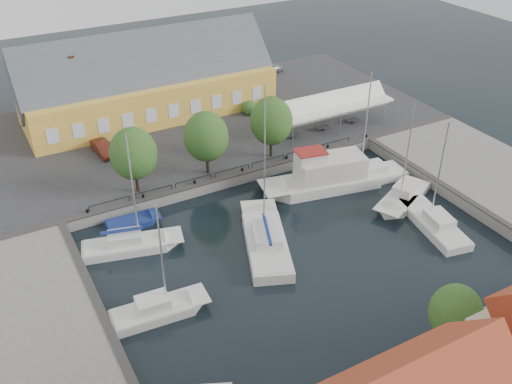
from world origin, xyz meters
The scene contains 18 objects.
ground centered at (0.00, 0.00, 0.00)m, with size 140.00×140.00×0.00m, color black.
north_quay centered at (0.00, 23.00, 0.50)m, with size 56.00×26.00×1.00m, color #2D2D30.
west_quay centered at (-22.00, -2.00, 0.50)m, with size 12.00×24.00×1.00m, color slate.
east_quay centered at (22.00, -2.00, 0.50)m, with size 12.00×24.00×1.00m, color slate.
quay_edge_fittings centered at (0.02, 4.75, 1.06)m, with size 56.00×24.72×0.40m.
warehouse centered at (-2.60, 28.36, 4.43)m, with size 28.56×14.00×9.55m.
tent_canopy centered at (14.00, 14.50, 3.68)m, with size 14.00×4.00×2.83m.
quay_trees centered at (-2.00, 12.00, 4.88)m, with size 18.20×4.20×6.30m.
car_silver centered at (16.50, 32.77, 1.77)m, with size 1.81×4.51×1.54m, color #A2A4AA.
car_red centered at (-9.76, 20.68, 1.65)m, with size 1.38×3.95×1.30m, color #541E13.
center_sailboat centered at (-2.16, 0.40, 0.36)m, with size 6.68×10.76×14.17m.
trawler centered at (7.21, 5.70, 1.02)m, with size 11.95×5.48×5.00m.
east_boat_a centered at (11.82, 4.90, 0.26)m, with size 8.48×3.72×11.66m.
east_boat_b centered at (12.29, 0.27, 0.26)m, with size 7.83×5.48×10.46m.
east_boat_c centered at (11.72, -4.46, 0.26)m, with size 3.93×8.22×10.24m.
west_boat_a centered at (-12.04, 5.31, 0.27)m, with size 8.43×4.22×10.92m.
west_boat_c centered at (-12.70, -2.88, 0.26)m, with size 7.13×2.72×9.65m.
launch_nw centered at (-10.76, 8.63, 0.09)m, with size 4.82×2.08×0.88m.
Camera 1 is at (-20.75, -31.93, 28.54)m, focal length 40.00 mm.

